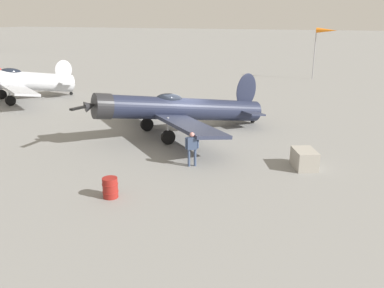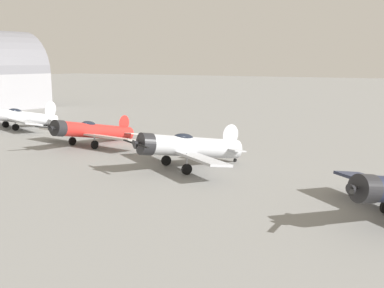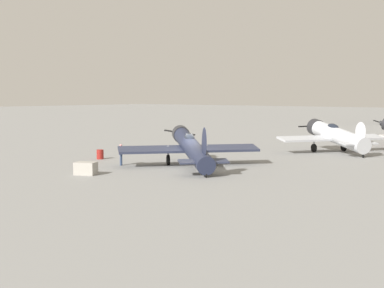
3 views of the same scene
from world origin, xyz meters
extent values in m
plane|color=gray|center=(0.00, 0.00, 0.00)|extent=(400.00, 400.00, 0.00)
cylinder|color=#1E2338|center=(0.00, 0.00, 1.50)|extent=(7.79, 8.88, 2.69)
cylinder|color=#232326|center=(3.25, 3.84, 2.18)|extent=(1.77, 1.73, 1.51)
cone|color=#232326|center=(3.67, 4.33, 2.26)|extent=(0.85, 0.85, 0.65)
cube|color=black|center=(3.76, 4.45, 2.26)|extent=(0.52, 3.14, 0.41)
ellipsoid|color=black|center=(0.68, 0.80, 2.19)|extent=(1.73, 1.85, 0.90)
cube|color=#282D42|center=(0.81, 0.96, 1.31)|extent=(9.64, 8.58, 0.44)
ellipsoid|color=#1E2338|center=(-2.84, -3.35, 2.25)|extent=(1.24, 1.44, 2.36)
cube|color=#282D42|center=(-2.71, -3.20, 1.00)|extent=(3.31, 3.04, 0.25)
cylinder|color=#999BA0|center=(0.03, 2.44, 0.96)|extent=(0.14, 0.14, 1.12)
cylinder|color=black|center=(0.03, 2.44, 0.40)|extent=(0.67, 0.74, 0.80)
cylinder|color=#999BA0|center=(2.40, 0.44, 0.96)|extent=(0.14, 0.14, 1.12)
cylinder|color=black|center=(2.40, 0.44, 0.40)|extent=(0.67, 0.74, 0.80)
cylinder|color=black|center=(-3.24, -3.83, 0.14)|extent=(0.26, 0.28, 0.28)
cylinder|color=#B7BABF|center=(16.49, -4.34, 1.64)|extent=(5.87, 7.87, 2.70)
ellipsoid|color=black|center=(16.94, -3.64, 2.40)|extent=(1.61, 1.91, 0.92)
cube|color=#ADAFB5|center=(17.03, -3.51, 1.37)|extent=(10.14, 7.50, 0.44)
ellipsoid|color=#B7BABF|center=(14.59, -7.25, 2.28)|extent=(1.05, 1.51, 1.90)
cube|color=#ADAFB5|center=(14.70, -7.08, 1.24)|extent=(3.45, 2.78, 0.26)
cylinder|color=#999BA0|center=(15.92, -2.18, 1.00)|extent=(0.14, 0.14, 1.19)
cylinder|color=black|center=(15.92, -2.18, 0.40)|extent=(0.60, 0.78, 0.80)
cylinder|color=#999BA0|center=(18.69, -4.00, 1.00)|extent=(0.14, 0.14, 1.19)
cylinder|color=black|center=(18.69, -4.00, 0.40)|extent=(0.60, 0.78, 0.80)
cylinder|color=black|center=(14.32, -7.67, 0.14)|extent=(0.24, 0.29, 0.28)
cylinder|color=#384766|center=(-2.58, 5.07, 0.42)|extent=(0.12, 0.12, 0.84)
cylinder|color=#384766|center=(-2.33, 5.23, 0.42)|extent=(0.12, 0.12, 0.84)
cube|color=#384766|center=(-2.46, 5.15, 1.14)|extent=(0.51, 0.44, 0.59)
sphere|color=tan|center=(-2.46, 5.15, 1.56)|extent=(0.22, 0.22, 0.22)
cylinder|color=#384766|center=(-2.69, 5.00, 1.15)|extent=(0.09, 0.09, 0.56)
cylinder|color=#384766|center=(-2.22, 5.31, 1.15)|extent=(0.09, 0.09, 0.56)
cube|color=#9E998E|center=(-7.41, 3.43, 0.44)|extent=(1.47, 1.70, 0.88)
cylinder|color=maroon|center=(-0.76, 9.54, 0.41)|extent=(0.60, 0.60, 0.81)
torus|color=maroon|center=(-0.76, 9.54, 0.57)|extent=(0.63, 0.63, 0.04)
torus|color=maroon|center=(-0.76, 9.54, 0.24)|extent=(0.63, 0.63, 0.04)
cylinder|color=gray|center=(-4.86, -25.83, 2.73)|extent=(0.10, 0.10, 5.46)
cone|color=orange|center=(-5.94, -25.75, 5.31)|extent=(2.21, 0.72, 0.56)
camera|label=1|loc=(-9.06, 21.86, 6.80)|focal=37.85mm
camera|label=2|loc=(1.31, 25.88, 8.16)|focal=42.05mm
camera|label=3|loc=(-31.25, -25.35, 5.51)|focal=50.17mm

